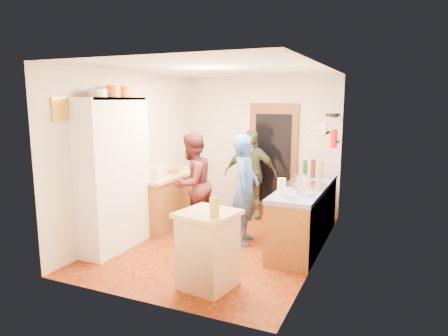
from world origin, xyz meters
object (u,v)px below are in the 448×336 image
Objects in this scene: person_back at (251,174)px; person_left at (195,184)px; right_counter_base at (305,216)px; person_hob at (247,190)px; hutch_body at (114,175)px; island_base at (208,252)px.

person_left is at bearing -131.18° from person_back.
person_back reaches higher than right_counter_base.
right_counter_base is at bearing 108.43° from person_left.
person_hob is 1.02× the size of person_back.
person_left is 1.32m from person_back.
hutch_body is at bearing -137.61° from person_back.
person_left is at bearing -171.70° from right_counter_base.
hutch_body is at bearing 161.80° from island_base.
hutch_body reaches higher than island_base.
hutch_body is 1.32× the size of person_hob.
hutch_body is at bearing -152.53° from right_counter_base.
person_left reaches higher than right_counter_base.
person_left is at bearing 75.16° from person_hob.
person_left is 1.01× the size of person_back.
person_back is at bearing 166.81° from person_left.
hutch_body is 1.33× the size of person_left.
person_back is at bearing 8.39° from person_hob.
island_base is 0.53× the size of person_back.
person_hob is (-0.80, -0.35, 0.41)m from right_counter_base.
island_base is 1.97m from person_left.
right_counter_base is 1.35× the size of person_back.
person_hob is at bearing -156.58° from right_counter_base.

